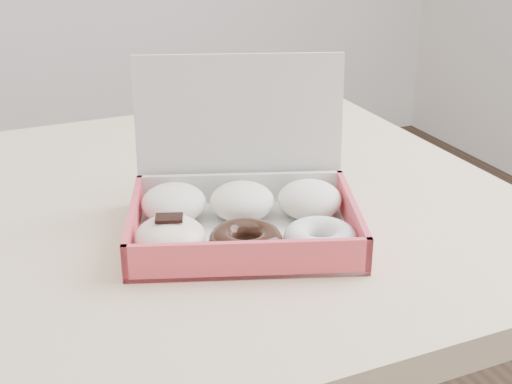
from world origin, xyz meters
name	(u,v)px	position (x,y,z in m)	size (l,w,h in m)	color
table	(67,279)	(0.00, 0.00, 0.67)	(1.20, 0.80, 0.75)	#D4B38B
donut_box	(241,209)	(0.20, -0.11, 0.78)	(0.33, 0.30, 0.19)	silver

